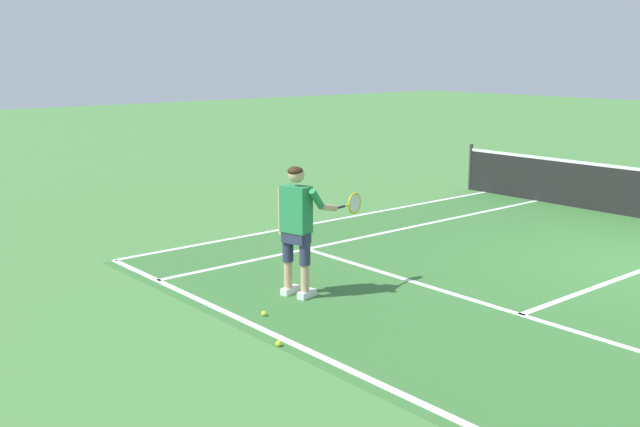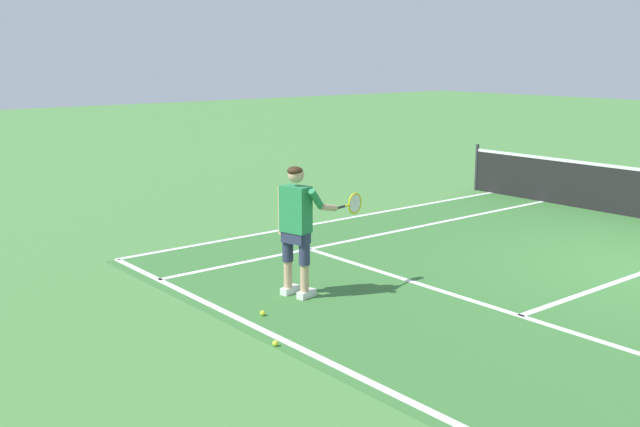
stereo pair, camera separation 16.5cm
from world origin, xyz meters
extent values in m
cube|color=#387033|center=(0.00, -1.40, 0.00)|extent=(10.98, 9.49, 0.00)
cube|color=white|center=(0.00, -5.95, 0.00)|extent=(10.98, 0.10, 0.01)
cube|color=white|center=(0.00, -3.26, 0.00)|extent=(8.23, 0.10, 0.01)
cube|color=white|center=(-4.12, -1.40, 0.00)|extent=(0.10, 9.09, 0.01)
cube|color=white|center=(-5.49, -1.40, 0.00)|extent=(0.10, 9.09, 0.01)
cylinder|color=#333338|center=(-5.94, 3.14, 0.54)|extent=(0.08, 0.08, 1.07)
cube|color=white|center=(-2.47, -4.88, 0.04)|extent=(0.17, 0.30, 0.09)
cube|color=white|center=(-2.19, -4.81, 0.04)|extent=(0.17, 0.30, 0.09)
cylinder|color=tan|center=(-2.46, -4.92, 0.27)|extent=(0.11, 0.11, 0.36)
cylinder|color=#2D3351|center=(-2.46, -4.92, 0.66)|extent=(0.14, 0.14, 0.41)
cylinder|color=tan|center=(-2.18, -4.85, 0.27)|extent=(0.11, 0.11, 0.36)
cylinder|color=#2D3351|center=(-2.18, -4.85, 0.66)|extent=(0.14, 0.14, 0.41)
cube|color=#2D3351|center=(-2.32, -4.89, 0.82)|extent=(0.38, 0.27, 0.20)
cube|color=#28844C|center=(-2.32, -4.89, 1.16)|extent=(0.42, 0.30, 0.60)
cylinder|color=tan|center=(-2.55, -4.94, 1.11)|extent=(0.09, 0.09, 0.62)
cylinder|color=#28844C|center=(-2.08, -4.74, 1.31)|extent=(0.15, 0.28, 0.29)
cylinder|color=tan|center=(-2.09, -4.52, 1.17)|extent=(0.14, 0.30, 0.14)
sphere|color=tan|center=(-2.32, -4.88, 1.60)|extent=(0.21, 0.21, 0.21)
ellipsoid|color=#382314|center=(-2.32, -4.89, 1.66)|extent=(0.24, 0.24, 0.12)
cylinder|color=#232326|center=(-2.13, -4.31, 1.14)|extent=(0.08, 0.20, 0.03)
cylinder|color=yellow|center=(-2.16, -4.16, 1.14)|extent=(0.05, 0.10, 0.02)
torus|color=yellow|center=(-2.20, -3.98, 1.14)|extent=(0.09, 0.29, 0.30)
cylinder|color=silver|center=(-2.20, -3.98, 1.14)|extent=(0.06, 0.24, 0.25)
sphere|color=#CCE02D|center=(-1.97, -5.66, 0.03)|extent=(0.07, 0.07, 0.07)
sphere|color=#CCE02D|center=(-1.09, -6.11, 0.03)|extent=(0.07, 0.07, 0.07)
camera|label=1|loc=(5.06, -10.70, 3.09)|focal=42.26mm
camera|label=2|loc=(5.16, -10.57, 3.09)|focal=42.26mm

